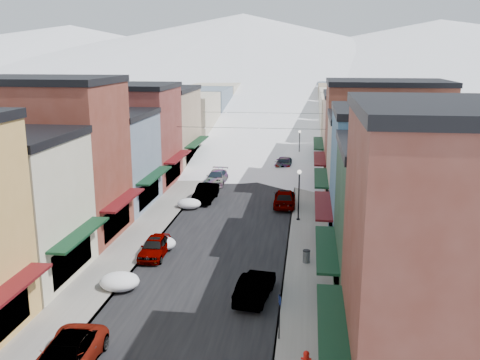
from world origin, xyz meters
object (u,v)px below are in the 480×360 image
(car_green_sedan, at_px, (255,286))
(streetlamp_near, at_px, (299,188))
(car_dark_hatch, at_px, (206,193))
(trash_can, at_px, (306,256))
(car_white_suv, at_px, (66,357))
(fire_hydrant, at_px, (306,360))
(car_silver_sedan, at_px, (155,247))

(car_green_sedan, xyz_separation_m, streetlamp_near, (2.19, 15.24, 2.18))
(car_dark_hatch, bearing_deg, streetlamp_near, -28.23)
(car_green_sedan, bearing_deg, streetlamp_near, -90.47)
(car_green_sedan, relative_size, trash_can, 5.26)
(car_white_suv, height_order, streetlamp_near, streetlamp_near)
(fire_hydrant, height_order, trash_can, trash_can)
(car_silver_sedan, xyz_separation_m, car_dark_hatch, (0.80, 14.91, 0.09))
(car_dark_hatch, bearing_deg, trash_can, -54.16)
(fire_hydrant, distance_m, trash_can, 12.70)
(car_green_sedan, height_order, trash_can, car_green_sedan)
(car_green_sedan, bearing_deg, trash_can, -110.05)
(streetlamp_near, bearing_deg, car_silver_sedan, -136.42)
(fire_hydrant, xyz_separation_m, trash_can, (-0.11, 12.70, 0.07))
(trash_can, bearing_deg, car_silver_sedan, 179.57)
(car_dark_hatch, xyz_separation_m, trash_can, (9.97, -15.00, -0.21))
(car_dark_hatch, bearing_deg, car_white_suv, -89.36)
(trash_can, bearing_deg, car_dark_hatch, 123.63)
(trash_can, relative_size, streetlamp_near, 0.20)
(car_dark_hatch, distance_m, car_green_sedan, 21.80)
(car_silver_sedan, height_order, car_green_sedan, car_green_sedan)
(fire_hydrant, relative_size, streetlamp_near, 0.19)
(car_dark_hatch, bearing_deg, fire_hydrant, -67.79)
(car_silver_sedan, distance_m, fire_hydrant, 16.78)
(trash_can, distance_m, streetlamp_near, 9.90)
(car_white_suv, xyz_separation_m, trash_can, (10.77, 14.21, -0.15))
(car_white_suv, bearing_deg, car_silver_sedan, 88.33)
(car_silver_sedan, relative_size, streetlamp_near, 0.96)
(car_dark_hatch, xyz_separation_m, car_green_sedan, (7.00, -20.64, -0.05))
(car_dark_hatch, xyz_separation_m, streetlamp_near, (9.19, -5.40, 2.13))
(car_dark_hatch, relative_size, car_green_sedan, 1.07)
(car_white_suv, bearing_deg, car_green_sedan, 46.01)
(car_silver_sedan, xyz_separation_m, fire_hydrant, (10.88, -12.78, -0.19))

